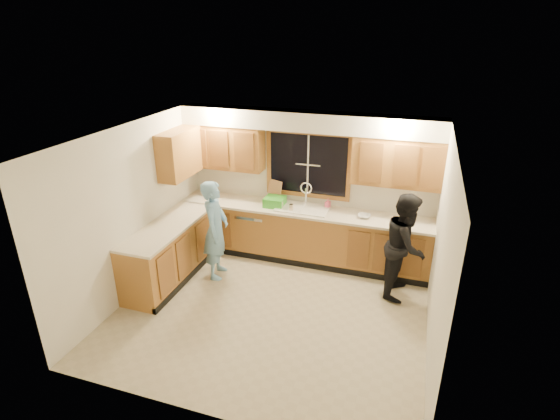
# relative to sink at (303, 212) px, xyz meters

# --- Properties ---
(floor) EXTENTS (4.20, 4.20, 0.00)m
(floor) POSITION_rel_sink_xyz_m (0.00, -1.60, -0.86)
(floor) COLOR #B5A98B
(floor) RESTS_ON ground
(ceiling) EXTENTS (4.20, 4.20, 0.00)m
(ceiling) POSITION_rel_sink_xyz_m (0.00, -1.60, 1.64)
(ceiling) COLOR white
(wall_back) EXTENTS (4.20, 0.00, 4.20)m
(wall_back) POSITION_rel_sink_xyz_m (0.00, 0.30, 0.39)
(wall_back) COLOR silver
(wall_back) RESTS_ON ground
(wall_left) EXTENTS (0.00, 3.80, 3.80)m
(wall_left) POSITION_rel_sink_xyz_m (-2.10, -1.60, 0.39)
(wall_left) COLOR silver
(wall_left) RESTS_ON ground
(wall_right) EXTENTS (0.00, 3.80, 3.80)m
(wall_right) POSITION_rel_sink_xyz_m (2.10, -1.60, 0.39)
(wall_right) COLOR silver
(wall_right) RESTS_ON ground
(base_cabinets_back) EXTENTS (4.20, 0.60, 0.88)m
(base_cabinets_back) POSITION_rel_sink_xyz_m (0.00, -0.00, -0.42)
(base_cabinets_back) COLOR #A96E31
(base_cabinets_back) RESTS_ON ground
(base_cabinets_left) EXTENTS (0.60, 1.90, 0.88)m
(base_cabinets_left) POSITION_rel_sink_xyz_m (-1.80, -1.25, -0.42)
(base_cabinets_left) COLOR #A96E31
(base_cabinets_left) RESTS_ON ground
(countertop_back) EXTENTS (4.20, 0.63, 0.04)m
(countertop_back) POSITION_rel_sink_xyz_m (0.00, -0.02, 0.04)
(countertop_back) COLOR beige
(countertop_back) RESTS_ON base_cabinets_back
(countertop_left) EXTENTS (0.63, 1.90, 0.04)m
(countertop_left) POSITION_rel_sink_xyz_m (-1.79, -1.25, 0.04)
(countertop_left) COLOR beige
(countertop_left) RESTS_ON base_cabinets_left
(upper_cabinets_left) EXTENTS (1.35, 0.33, 0.75)m
(upper_cabinets_left) POSITION_rel_sink_xyz_m (-1.43, 0.13, 0.96)
(upper_cabinets_left) COLOR #A96E31
(upper_cabinets_left) RESTS_ON wall_back
(upper_cabinets_right) EXTENTS (1.35, 0.33, 0.75)m
(upper_cabinets_right) POSITION_rel_sink_xyz_m (1.43, 0.13, 0.96)
(upper_cabinets_right) COLOR #A96E31
(upper_cabinets_right) RESTS_ON wall_back
(upper_cabinets_return) EXTENTS (0.33, 0.90, 0.75)m
(upper_cabinets_return) POSITION_rel_sink_xyz_m (-1.94, -0.48, 0.96)
(upper_cabinets_return) COLOR #A96E31
(upper_cabinets_return) RESTS_ON wall_left
(soffit) EXTENTS (4.20, 0.35, 0.30)m
(soffit) POSITION_rel_sink_xyz_m (0.00, 0.12, 1.49)
(soffit) COLOR silver
(soffit) RESTS_ON wall_back
(window_frame) EXTENTS (1.44, 0.03, 1.14)m
(window_frame) POSITION_rel_sink_xyz_m (0.00, 0.29, 0.74)
(window_frame) COLOR black
(window_frame) RESTS_ON wall_back
(sink) EXTENTS (0.86, 0.52, 0.57)m
(sink) POSITION_rel_sink_xyz_m (0.00, 0.00, 0.00)
(sink) COLOR white
(sink) RESTS_ON countertop_back
(dishwasher) EXTENTS (0.60, 0.56, 0.82)m
(dishwasher) POSITION_rel_sink_xyz_m (-0.85, -0.01, -0.45)
(dishwasher) COLOR silver
(dishwasher) RESTS_ON floor
(stove) EXTENTS (0.58, 0.75, 0.90)m
(stove) POSITION_rel_sink_xyz_m (-1.80, -1.82, -0.41)
(stove) COLOR silver
(stove) RESTS_ON floor
(man) EXTENTS (0.48, 0.64, 1.59)m
(man) POSITION_rel_sink_xyz_m (-1.14, -0.95, -0.07)
(man) COLOR #71A8D5
(man) RESTS_ON floor
(woman) EXTENTS (0.68, 0.83, 1.58)m
(woman) POSITION_rel_sink_xyz_m (1.69, -0.56, -0.07)
(woman) COLOR black
(woman) RESTS_ON floor
(knife_block) EXTENTS (0.14, 0.12, 0.23)m
(knife_block) POSITION_rel_sink_xyz_m (-1.69, 0.03, 0.17)
(knife_block) COLOR brown
(knife_block) RESTS_ON countertop_back
(cutting_board) EXTENTS (0.29, 0.19, 0.36)m
(cutting_board) POSITION_rel_sink_xyz_m (-0.56, 0.20, 0.24)
(cutting_board) COLOR tan
(cutting_board) RESTS_ON countertop_back
(dish_crate) EXTENTS (0.33, 0.31, 0.15)m
(dish_crate) POSITION_rel_sink_xyz_m (-0.48, -0.02, 0.13)
(dish_crate) COLOR green
(dish_crate) RESTS_ON countertop_back
(soap_bottle) EXTENTS (0.10, 0.10, 0.17)m
(soap_bottle) POSITION_rel_sink_xyz_m (0.39, 0.16, 0.14)
(soap_bottle) COLOR #E4567C
(soap_bottle) RESTS_ON countertop_back
(bowl) EXTENTS (0.20, 0.20, 0.05)m
(bowl) POSITION_rel_sink_xyz_m (1.02, -0.04, 0.08)
(bowl) COLOR silver
(bowl) RESTS_ON countertop_back
(can_left) EXTENTS (0.08, 0.08, 0.13)m
(can_left) POSITION_rel_sink_xyz_m (-0.34, -0.10, 0.12)
(can_left) COLOR beige
(can_left) RESTS_ON countertop_back
(can_right) EXTENTS (0.09, 0.09, 0.13)m
(can_right) POSITION_rel_sink_xyz_m (-0.15, -0.16, 0.12)
(can_right) COLOR beige
(can_right) RESTS_ON countertop_back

